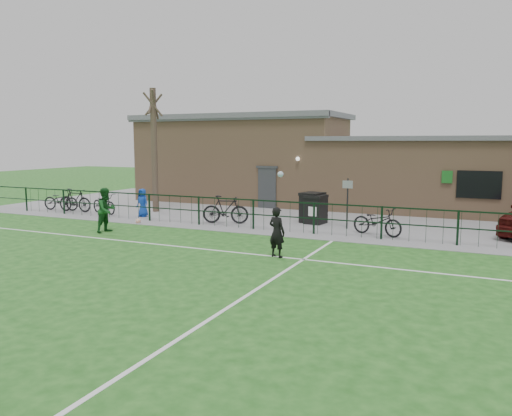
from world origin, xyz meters
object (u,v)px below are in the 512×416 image
at_px(wheelie_bin_left, 316,210).
at_px(sign_post, 347,204).
at_px(spectator_child, 143,203).
at_px(outfield_player, 106,210).
at_px(bicycle_a, 61,200).
at_px(bicycle_c, 104,203).
at_px(bicycle_b, 75,200).
at_px(bicycle_e, 377,221).
at_px(ball_ground, 138,221).
at_px(wheelie_bin_right, 312,209).
at_px(bicycle_d, 225,210).
at_px(bare_tree, 154,151).

xyz_separation_m(wheelie_bin_left, sign_post, (1.52, -0.68, 0.44)).
relative_size(spectator_child, outfield_player, 0.76).
bearing_deg(bicycle_a, bicycle_c, -98.92).
relative_size(bicycle_a, bicycle_c, 1.06).
xyz_separation_m(bicycle_b, bicycle_e, (14.76, -0.06, -0.06)).
height_order(bicycle_b, bicycle_c, bicycle_b).
height_order(bicycle_a, ball_ground, bicycle_a).
bearing_deg(wheelie_bin_right, bicycle_c, -157.87).
xyz_separation_m(bicycle_a, ball_ground, (6.05, -1.63, -0.43)).
xyz_separation_m(wheelie_bin_left, bicycle_e, (2.89, -1.61, -0.05)).
relative_size(bicycle_c, spectator_child, 1.44).
distance_m(wheelie_bin_right, ball_ground, 7.42).
height_order(sign_post, bicycle_e, sign_post).
relative_size(bicycle_d, outfield_player, 1.16).
height_order(bicycle_e, outfield_player, outfield_player).
distance_m(wheelie_bin_left, spectator_child, 7.97).
relative_size(bare_tree, ball_ground, 28.20).
bearing_deg(outfield_player, bicycle_c, 48.98).
distance_m(bare_tree, bicycle_e, 11.63).
distance_m(wheelie_bin_right, bicycle_a, 12.82).
height_order(bare_tree, sign_post, bare_tree).
height_order(bicycle_a, bicycle_c, bicycle_a).
height_order(wheelie_bin_left, bicycle_b, bicycle_b).
height_order(outfield_player, ball_ground, outfield_player).
height_order(wheelie_bin_right, outfield_player, outfield_player).
xyz_separation_m(spectator_child, ball_ground, (0.96, -1.57, -0.56)).
distance_m(sign_post, ball_ground, 8.77).
bearing_deg(wheelie_bin_right, bicycle_d, -138.49).
relative_size(bicycle_a, bicycle_e, 1.01).
bearing_deg(bicycle_b, spectator_child, -92.23).
xyz_separation_m(bicycle_b, outfield_player, (5.18, -3.62, 0.26)).
distance_m(bare_tree, bicycle_b, 4.63).
bearing_deg(sign_post, bicycle_c, -176.31).
xyz_separation_m(wheelie_bin_left, bicycle_d, (-3.45, -1.58, 0.03)).
bearing_deg(bicycle_a, outfield_player, -129.51).
relative_size(wheelie_bin_right, ball_ground, 5.64).
bearing_deg(wheelie_bin_left, bicycle_c, -163.86).
relative_size(wheelie_bin_right, bicycle_c, 0.64).
distance_m(bicycle_a, ball_ground, 6.28).
distance_m(bicycle_b, outfield_player, 6.33).
distance_m(bicycle_a, outfield_player, 7.30).
distance_m(bare_tree, bicycle_a, 5.46).
bearing_deg(wheelie_bin_left, wheelie_bin_right, 146.50).
bearing_deg(wheelie_bin_left, sign_post, -16.08).
height_order(sign_post, bicycle_c, sign_post).
bearing_deg(bicycle_e, spectator_child, 106.81).
xyz_separation_m(sign_post, bicycle_c, (-11.65, -0.75, -0.51)).
relative_size(bicycle_c, bicycle_d, 0.95).
relative_size(sign_post, bicycle_d, 1.02).
bearing_deg(wheelie_bin_right, bicycle_b, -158.65).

